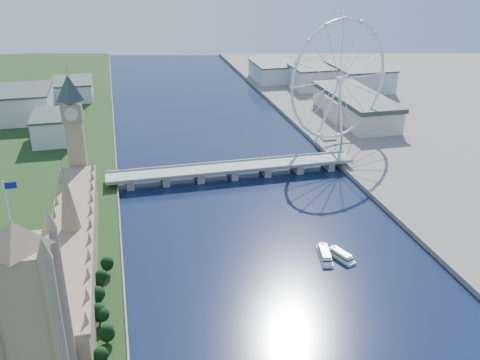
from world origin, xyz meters
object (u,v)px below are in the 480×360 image
object	(u,v)px
tour_boat_far	(340,258)
tour_boat_near	(324,258)
london_eye	(340,80)
victoria_tower	(31,323)

from	to	relation	value
tour_boat_far	tour_boat_near	bearing A→B (deg)	142.88
london_eye	tour_boat_far	bearing A→B (deg)	-111.55
tour_boat_near	tour_boat_far	bearing A→B (deg)	-5.04
victoria_tower	london_eye	bearing A→B (deg)	49.65
tour_boat_near	tour_boat_far	xyz separation A→B (m)	(10.04, -2.91, 0.00)
victoria_tower	tour_boat_far	distance (m)	206.66
tour_boat_far	victoria_tower	bearing A→B (deg)	-172.05
victoria_tower	tour_boat_near	bearing A→B (deg)	31.11
victoria_tower	london_eye	size ratio (longest dim) A/B	0.90
london_eye	tour_boat_far	world-z (taller)	london_eye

